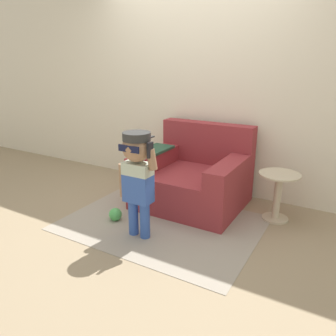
# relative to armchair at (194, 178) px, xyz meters

# --- Properties ---
(ground_plane) EXTENTS (10.00, 10.00, 0.00)m
(ground_plane) POSITION_rel_armchair_xyz_m (-0.24, -0.27, -0.30)
(ground_plane) COLOR #998466
(wall_back) EXTENTS (10.00, 0.05, 2.60)m
(wall_back) POSITION_rel_armchair_xyz_m (-0.24, 0.53, 1.00)
(wall_back) COLOR beige
(wall_back) RESTS_ON ground_plane
(armchair) EXTENTS (1.13, 0.98, 0.87)m
(armchair) POSITION_rel_armchair_xyz_m (0.00, 0.00, 0.00)
(armchair) COLOR maroon
(armchair) RESTS_ON ground_plane
(person_child) EXTENTS (0.40, 0.30, 0.98)m
(person_child) POSITION_rel_armchair_xyz_m (-0.10, -0.93, 0.35)
(person_child) COLOR #3356AD
(person_child) RESTS_ON ground_plane
(side_table) EXTENTS (0.40, 0.40, 0.50)m
(side_table) POSITION_rel_armchair_xyz_m (0.92, 0.04, -0.00)
(side_table) COLOR beige
(side_table) RESTS_ON ground_plane
(rug) EXTENTS (1.89, 1.40, 0.01)m
(rug) POSITION_rel_armchair_xyz_m (-0.05, -0.62, -0.30)
(rug) COLOR #9E9384
(rug) RESTS_ON ground_plane
(toy_ball) EXTENTS (0.13, 0.13, 0.13)m
(toy_ball) POSITION_rel_armchair_xyz_m (-0.49, -0.80, -0.24)
(toy_ball) COLOR #4CB256
(toy_ball) RESTS_ON ground_plane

